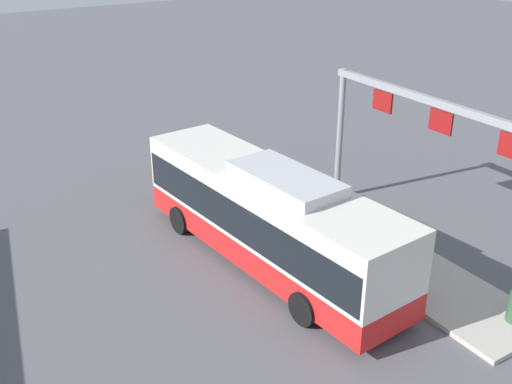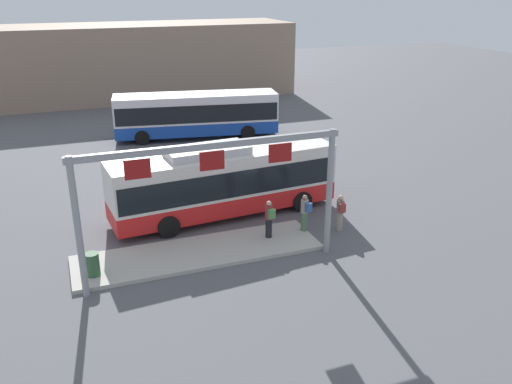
# 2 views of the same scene
# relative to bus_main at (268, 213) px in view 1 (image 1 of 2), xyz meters

# --- Properties ---
(ground_plane) EXTENTS (120.00, 120.00, 0.00)m
(ground_plane) POSITION_rel_bus_main_xyz_m (0.01, 0.00, -1.81)
(ground_plane) COLOR #56565B
(platform_curb) EXTENTS (10.00, 2.80, 0.16)m
(platform_curb) POSITION_rel_bus_main_xyz_m (-2.23, -3.50, -1.73)
(platform_curb) COLOR #B2ADA3
(platform_curb) RESTS_ON ground
(bus_main) EXTENTS (10.86, 3.42, 3.46)m
(bus_main) POSITION_rel_bus_main_xyz_m (0.00, 0.00, 0.00)
(bus_main) COLOR red
(bus_main) RESTS_ON ground
(person_boarding) EXTENTS (0.41, 0.57, 1.67)m
(person_boarding) POSITION_rel_bus_main_xyz_m (4.27, -3.48, -0.92)
(person_boarding) COLOR gray
(person_boarding) RESTS_ON ground
(person_waiting_near) EXTENTS (0.37, 0.55, 1.67)m
(person_waiting_near) POSITION_rel_bus_main_xyz_m (0.94, -3.33, -0.76)
(person_waiting_near) COLOR black
(person_waiting_near) RESTS_ON platform_curb
(person_waiting_mid) EXTENTS (0.43, 0.58, 1.67)m
(person_waiting_mid) POSITION_rel_bus_main_xyz_m (2.65, -3.26, -0.76)
(person_waiting_mid) COLOR #476B4C
(person_waiting_mid) RESTS_ON platform_curb
(platform_sign_gantry) EXTENTS (9.94, 0.24, 5.20)m
(platform_sign_gantry) POSITION_rel_bus_main_xyz_m (-1.99, -5.10, 1.97)
(platform_sign_gantry) COLOR gray
(platform_sign_gantry) RESTS_ON ground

